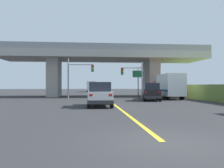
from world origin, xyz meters
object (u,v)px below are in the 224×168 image
Objects in this scene: traffic_signal_nearside at (135,76)px; highway_sign at (138,77)px; semi_truck_distant at (91,86)px; traffic_signal_farside at (77,73)px; suv_lead at (99,94)px; suv_crossing at (152,92)px; box_truck at (169,86)px.

highway_sign is at bearing 69.48° from traffic_signal_nearside.
traffic_signal_farside is at bearing -93.71° from semi_truck_distant.
suv_crossing is (6.31, 6.80, -0.00)m from suv_lead.
suv_lead is at bearing -133.90° from box_truck.
box_truck reaches higher than suv_lead.
suv_lead is at bearing -113.59° from traffic_signal_nearside.
highway_sign is at bearing -76.22° from semi_truck_distant.
traffic_signal_nearside is 32.33m from semi_truck_distant.
highway_sign is at bearing 99.79° from suv_crossing.
highway_sign reaches higher than suv_crossing.
suv_lead is 0.70× the size of box_truck.
highway_sign is at bearing 114.88° from box_truck.
traffic_signal_nearside is at bearing 110.60° from suv_crossing.
traffic_signal_nearside is at bearing -110.52° from highway_sign.
suv_lead is at bearing -78.48° from traffic_signal_farside.
suv_lead is 44.24m from semi_truck_distant.
suv_lead is 0.87× the size of traffic_signal_farside.
suv_lead is at bearing -89.52° from semi_truck_distant.
traffic_signal_farside reaches higher than highway_sign.
traffic_signal_nearside is at bearing 3.03° from traffic_signal_farside.
traffic_signal_nearside is at bearing -79.63° from semi_truck_distant.
box_truck is 1.58× the size of highway_sign.
highway_sign is (0.33, 8.86, 2.11)m from suv_crossing.
box_truck is at bearing 46.10° from suv_lead.
suv_crossing is 0.69× the size of semi_truck_distant.
box_truck is 0.97× the size of semi_truck_distant.
traffic_signal_farside reaches higher than traffic_signal_nearside.
traffic_signal_farside reaches higher than suv_lead.
traffic_signal_nearside is 0.93× the size of traffic_signal_farside.
suv_crossing is 0.71× the size of box_truck.
traffic_signal_farside is at bearing 101.52° from suv_lead.
traffic_signal_nearside reaches higher than box_truck.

